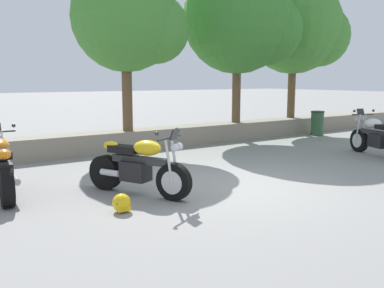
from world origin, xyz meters
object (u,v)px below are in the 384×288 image
Objects in this scene: rider_helmet at (122,203)px; trash_bin at (317,123)px; motorcycle_orange_near_left at (1,168)px; leafy_tree_mid_right at (299,28)px; leafy_tree_mid_left at (244,21)px; motorcycle_white_far_right at (377,137)px; leafy_tree_far_left at (132,21)px; motorcycle_yellow_centre at (139,167)px.

trash_bin is at bearing 23.42° from rider_helmet.
leafy_tree_mid_right is (10.79, 3.17, 3.30)m from motorcycle_orange_near_left.
motorcycle_orange_near_left is at bearing 123.30° from rider_helmet.
leafy_tree_mid_left is 4.44m from trash_bin.
motorcycle_white_far_right is at bearing 4.11° from rider_helmet.
motorcycle_orange_near_left is 10.92m from trash_bin.
motorcycle_white_far_right is 0.45× the size of leafy_tree_far_left.
motorcycle_white_far_right is 0.39× the size of leafy_tree_mid_left.
leafy_tree_mid_left reaches higher than leafy_tree_mid_right.
motorcycle_orange_near_left is 2.40× the size of trash_bin.
motorcycle_orange_near_left is 0.40× the size of leafy_tree_mid_left.
leafy_tree_mid_left is 1.01× the size of leafy_tree_mid_right.
trash_bin is at bearing 21.07° from motorcycle_yellow_centre.
leafy_tree_far_left reaches higher than motorcycle_yellow_centre.
motorcycle_yellow_centre and motorcycle_white_far_right have the same top height.
leafy_tree_mid_right reaches higher than motorcycle_white_far_right.
motorcycle_orange_near_left reaches higher than trash_bin.
motorcycle_white_far_right is (8.70, -1.44, 0.00)m from motorcycle_orange_near_left.
motorcycle_white_far_right is 0.40× the size of leafy_tree_mid_right.
trash_bin is at bearing -17.50° from leafy_tree_mid_left.
leafy_tree_mid_left is at bearing 162.50° from trash_bin.
leafy_tree_mid_left is at bearing -176.06° from leafy_tree_mid_right.
rider_helmet is (-7.40, -0.53, -0.35)m from motorcycle_white_far_right.
leafy_tree_mid_right is (8.84, 4.44, 3.30)m from motorcycle_yellow_centre.
leafy_tree_mid_right is at bearing 16.38° from motorcycle_orange_near_left.
motorcycle_yellow_centre is (1.95, -1.27, 0.00)m from motorcycle_orange_near_left.
leafy_tree_mid_left reaches higher than rider_helmet.
trash_bin is (9.42, 4.08, 0.30)m from rider_helmet.
leafy_tree_far_left is 7.48m from trash_bin.
motorcycle_yellow_centre is at bearing -115.50° from leafy_tree_far_left.
leafy_tree_far_left reaches higher than motorcycle_white_far_right.
leafy_tree_mid_left is at bearing 0.63° from leafy_tree_far_left.
motorcycle_orange_near_left is at bearing -168.86° from trash_bin.
motorcycle_white_far_right is 7.15× the size of rider_helmet.
leafy_tree_mid_right is (9.49, 5.14, 3.65)m from rider_helmet.
motorcycle_white_far_right is at bearing -9.38° from motorcycle_orange_near_left.
leafy_tree_mid_left reaches higher than motorcycle_white_far_right.
leafy_tree_far_left reaches higher than trash_bin.
motorcycle_white_far_right is 6.04m from leafy_tree_mid_right.
motorcycle_white_far_right is 5.58m from leafy_tree_mid_left.
leafy_tree_mid_right is 5.85× the size of trash_bin.
motorcycle_yellow_centre is 0.38× the size of leafy_tree_mid_left.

